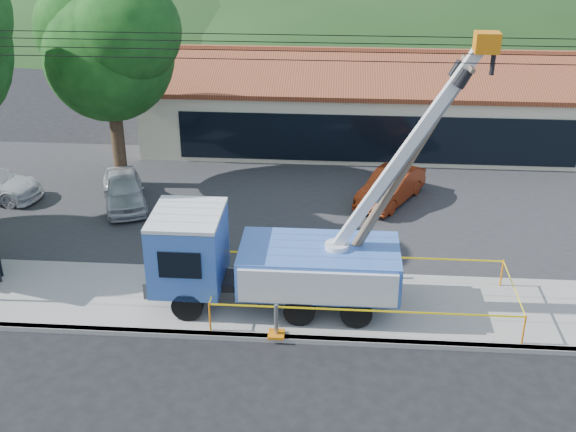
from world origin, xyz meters
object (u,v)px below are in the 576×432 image
at_px(utility_truck, 267,257).
at_px(car_red, 389,204).
at_px(leaning_pole, 404,167).
at_px(car_silver, 126,208).

bearing_deg(utility_truck, car_red, 62.57).
height_order(utility_truck, leaning_pole, utility_truck).
xyz_separation_m(utility_truck, car_silver, (-6.53, 6.97, -1.75)).
bearing_deg(car_red, car_silver, -144.96).
distance_m(car_silver, car_red, 10.83).
relative_size(leaning_pole, car_silver, 2.11).
relative_size(utility_truck, car_silver, 2.44).
relative_size(leaning_pole, car_red, 2.09).
bearing_deg(leaning_pole, utility_truck, -175.78).
distance_m(utility_truck, leaning_pole, 4.95).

